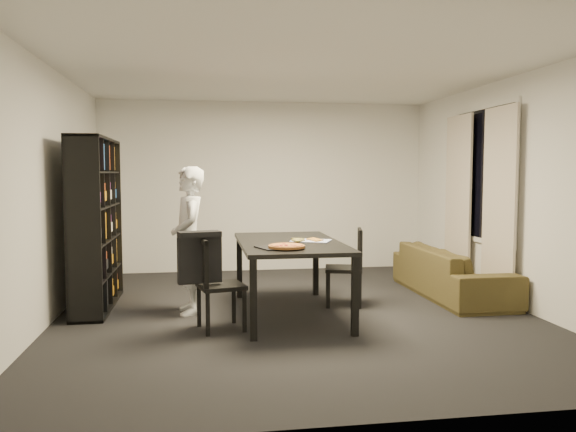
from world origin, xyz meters
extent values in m
cube|color=black|center=(0.00, 0.00, 0.00)|extent=(5.00, 5.50, 0.01)
cube|color=white|center=(0.00, 0.00, 2.60)|extent=(5.00, 5.50, 0.01)
cube|color=white|center=(0.00, 2.75, 1.30)|extent=(5.00, 0.01, 2.60)
cube|color=white|center=(0.00, -2.75, 1.30)|extent=(5.00, 0.01, 2.60)
cube|color=white|center=(-2.50, 0.00, 1.30)|extent=(0.01, 5.50, 2.60)
cube|color=white|center=(2.50, 0.00, 1.30)|extent=(0.01, 5.50, 2.60)
cube|color=black|center=(2.48, 0.60, 1.50)|extent=(0.02, 1.40, 1.60)
cube|color=white|center=(2.48, 0.60, 1.50)|extent=(0.03, 1.52, 1.72)
cube|color=beige|center=(2.40, 0.08, 1.15)|extent=(0.03, 0.70, 2.25)
cube|color=beige|center=(2.40, 1.12, 1.15)|extent=(0.03, 0.70, 2.25)
cube|color=black|center=(-2.16, 0.60, 0.95)|extent=(0.35, 1.50, 1.90)
cube|color=black|center=(-0.07, -0.06, 0.77)|extent=(1.05, 1.89, 0.04)
cube|color=black|center=(-0.54, -0.95, 0.37)|extent=(0.06, 0.06, 0.75)
cube|color=black|center=(0.41, -0.95, 0.37)|extent=(0.06, 0.06, 0.75)
cube|color=black|center=(-0.54, 0.84, 0.37)|extent=(0.06, 0.06, 0.75)
cube|color=black|center=(0.41, 0.84, 0.37)|extent=(0.06, 0.06, 0.75)
cube|color=black|center=(-0.81, -0.53, 0.42)|extent=(0.50, 0.50, 0.04)
cube|color=black|center=(-0.99, -0.57, 0.67)|extent=(0.13, 0.41, 0.44)
cube|color=black|center=(-0.99, -0.57, 0.87)|extent=(0.12, 0.39, 0.05)
cube|color=black|center=(-0.60, -0.66, 0.20)|extent=(0.04, 0.04, 0.40)
cube|color=black|center=(-0.68, -0.32, 0.20)|extent=(0.04, 0.04, 0.40)
cube|color=black|center=(-0.94, -0.74, 0.20)|extent=(0.04, 0.04, 0.40)
cube|color=black|center=(-1.03, -0.40, 0.20)|extent=(0.04, 0.04, 0.40)
cube|color=black|center=(0.61, 0.27, 0.42)|extent=(0.49, 0.49, 0.04)
cube|color=black|center=(0.79, 0.22, 0.66)|extent=(0.13, 0.41, 0.44)
cube|color=black|center=(0.79, 0.22, 0.86)|extent=(0.12, 0.39, 0.05)
cube|color=black|center=(0.48, 0.48, 0.20)|extent=(0.04, 0.04, 0.40)
cube|color=black|center=(0.40, 0.14, 0.20)|extent=(0.04, 0.04, 0.40)
cube|color=black|center=(0.82, 0.40, 0.20)|extent=(0.04, 0.04, 0.40)
cube|color=black|center=(0.74, 0.05, 0.20)|extent=(0.04, 0.04, 0.40)
cube|color=black|center=(-1.01, -0.58, 0.69)|extent=(0.42, 0.17, 0.44)
cube|color=black|center=(-1.01, -0.58, 0.94)|extent=(0.42, 0.26, 0.05)
imported|color=silver|center=(-1.13, 0.16, 0.79)|extent=(0.45, 0.62, 1.58)
cube|color=black|center=(-0.25, -0.56, 0.79)|extent=(0.48, 0.43, 0.01)
cylinder|color=#975A2C|center=(-0.19, -0.66, 0.81)|extent=(0.35, 0.35, 0.02)
cylinder|color=gold|center=(-0.19, -0.66, 0.83)|extent=(0.31, 0.31, 0.01)
cube|color=silver|center=(0.16, -0.07, 0.79)|extent=(0.49, 0.44, 0.01)
imported|color=#3D2E18|center=(2.06, 0.53, 0.30)|extent=(0.80, 2.04, 0.60)
camera|label=1|loc=(-1.00, -5.91, 1.51)|focal=35.00mm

